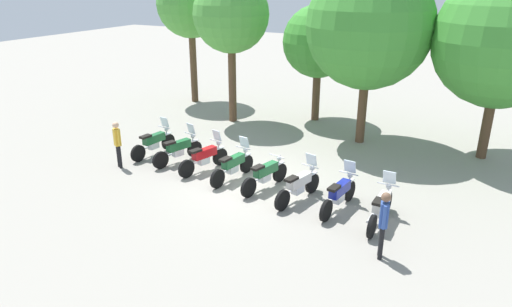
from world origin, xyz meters
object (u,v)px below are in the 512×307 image
object	(u,v)px
tree_1	(231,15)
tree_2	(319,42)
person_1	(117,141)
tree_0	(190,4)
motorcycle_1	(179,149)
tree_3	(369,26)
motorcycle_7	(381,207)
motorcycle_0	(154,142)
motorcycle_6	(339,194)
person_0	(384,220)
motorcycle_2	(204,157)
tree_4	(503,40)
motorcycle_5	(299,185)
motorcycle_4	(265,174)
motorcycle_3	(233,165)

from	to	relation	value
tree_1	tree_2	bearing A→B (deg)	30.22
person_1	tree_0	distance (m)	10.33
motorcycle_1	tree_3	xyz separation A→B (m)	(5.30, 5.29, 4.15)
motorcycle_7	tree_2	distance (m)	10.44
motorcycle_1	tree_0	world-z (taller)	tree_0
motorcycle_0	motorcycle_6	world-z (taller)	same
motorcycle_1	person_0	size ratio (longest dim) A/B	1.22
motorcycle_2	tree_3	bearing A→B (deg)	-20.28
tree_0	tree_2	size ratio (longest dim) A/B	1.29
motorcycle_0	tree_4	world-z (taller)	tree_4
motorcycle_0	tree_2	world-z (taller)	tree_2
motorcycle_5	tree_0	xyz separation A→B (m)	(-9.62, 8.53, 4.58)
motorcycle_6	tree_3	distance (m)	7.50
person_1	tree_0	size ratio (longest dim) A/B	0.25
motorcycle_4	tree_3	distance (m)	7.34
motorcycle_1	tree_1	world-z (taller)	tree_1
motorcycle_6	tree_0	bearing A→B (deg)	59.98
motorcycle_6	motorcycle_1	bearing A→B (deg)	90.28
motorcycle_4	tree_1	xyz separation A→B (m)	(-4.66, 6.01, 4.33)
motorcycle_1	tree_3	size ratio (longest dim) A/B	0.30
tree_0	tree_3	xyz separation A→B (m)	(9.84, -2.37, -0.43)
person_0	tree_4	bearing A→B (deg)	64.14
tree_3	tree_4	size ratio (longest dim) A/B	1.05
motorcycle_2	motorcycle_0	bearing A→B (deg)	96.82
tree_1	tree_2	distance (m)	4.10
motorcycle_3	person_0	xyz separation A→B (m)	(5.47, -2.36, 0.51)
motorcycle_0	person_0	distance (m)	9.76
person_0	tree_1	bearing A→B (deg)	123.83
motorcycle_5	motorcycle_3	bearing A→B (deg)	93.43
motorcycle_7	motorcycle_5	bearing A→B (deg)	86.43
motorcycle_5	tree_0	size ratio (longest dim) A/B	0.31
person_0	motorcycle_4	bearing A→B (deg)	138.97
motorcycle_1	motorcycle_6	bearing A→B (deg)	-81.42
motorcycle_4	tree_4	world-z (taller)	tree_4
tree_4	tree_2	bearing A→B (deg)	166.39
person_0	tree_4	xyz separation A→B (m)	(1.87, 8.42, 3.33)
motorcycle_3	tree_2	xyz separation A→B (m)	(0.01, 7.84, 3.14)
person_0	tree_4	distance (m)	9.25
tree_2	tree_3	xyz separation A→B (m)	(2.76, -2.14, 1.01)
motorcycle_6	tree_1	bearing A→B (deg)	56.83
motorcycle_0	motorcycle_4	world-z (taller)	motorcycle_0
motorcycle_1	motorcycle_7	world-z (taller)	same
tree_2	tree_1	bearing A→B (deg)	-149.78
person_0	motorcycle_0	bearing A→B (deg)	149.05
motorcycle_0	person_1	size ratio (longest dim) A/B	1.28
person_1	tree_4	xyz separation A→B (m)	(11.50, 7.01, 3.36)
motorcycle_1	motorcycle_7	distance (m)	7.71
tree_0	tree_4	distance (m)	14.58
motorcycle_0	motorcycle_6	xyz separation A→B (m)	(7.64, -1.04, 0.00)
motorcycle_2	tree_0	distance (m)	10.81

